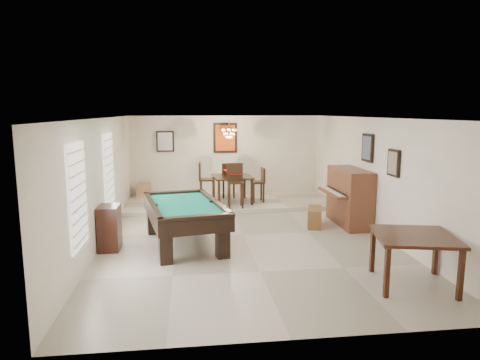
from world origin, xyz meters
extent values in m
cube|color=beige|center=(0.00, 0.00, -0.01)|extent=(6.00, 9.00, 0.02)
cube|color=silver|center=(0.00, 4.50, 1.30)|extent=(6.00, 0.04, 2.60)
cube|color=silver|center=(0.00, -4.50, 1.30)|extent=(6.00, 0.04, 2.60)
cube|color=silver|center=(-3.00, 0.00, 1.30)|extent=(0.04, 9.00, 2.60)
cube|color=silver|center=(3.00, 0.00, 1.30)|extent=(0.04, 9.00, 2.60)
cube|color=white|center=(0.00, 0.00, 2.60)|extent=(6.00, 9.00, 0.04)
cube|color=beige|center=(0.00, 3.25, 0.06)|extent=(6.00, 2.50, 0.12)
cube|color=white|center=(-2.97, -2.20, 1.40)|extent=(0.06, 1.00, 1.70)
cube|color=white|center=(-2.97, 0.60, 1.40)|extent=(0.06, 1.00, 1.70)
cube|color=brown|center=(1.80, 0.51, 0.22)|extent=(0.55, 0.86, 0.45)
cube|color=black|center=(-2.78, -0.68, 0.45)|extent=(0.40, 0.59, 0.89)
cube|color=tan|center=(-2.59, 4.14, 0.32)|extent=(0.41, 0.49, 0.41)
cube|color=#D84C14|center=(0.00, 4.46, 1.90)|extent=(0.75, 0.06, 0.95)
cube|color=white|center=(-1.90, 4.46, 1.80)|extent=(0.55, 0.06, 0.65)
cube|color=slate|center=(2.96, 0.30, 1.90)|extent=(0.06, 0.55, 0.65)
cube|color=gray|center=(2.96, -1.00, 1.70)|extent=(0.06, 0.45, 0.55)
camera|label=1|loc=(-1.21, -9.19, 2.74)|focal=32.00mm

